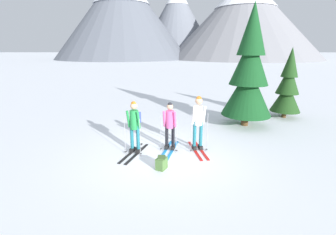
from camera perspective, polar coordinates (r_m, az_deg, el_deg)
name	(u,v)px	position (r m, az deg, el deg)	size (l,w,h in m)	color
ground_plane	(163,153)	(8.20, -1.11, -8.30)	(400.00, 400.00, 0.00)	white
skier_in_green	(135,124)	(8.00, -7.80, -1.54)	(0.80, 1.71, 1.74)	black
skier_in_pink	(170,124)	(8.19, 0.47, -1.44)	(0.68, 1.70, 1.65)	#1E84D1
skier_in_white	(198,120)	(8.18, 7.07, -0.65)	(0.61, 1.64, 1.87)	red
pine_tree_near	(288,86)	(13.31, 26.14, 6.53)	(1.42, 1.42, 3.42)	#51381E
pine_tree_mid	(249,72)	(11.15, 18.40, 10.02)	(2.15, 2.15, 5.19)	#51381E
backpack_on_snow_front	(162,163)	(7.13, -1.51, -10.55)	(0.36, 0.39, 0.38)	#4C7238
mountain_ridge_distant	(185,16)	(85.19, 3.91, 22.47)	(83.95, 49.27, 27.16)	slate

